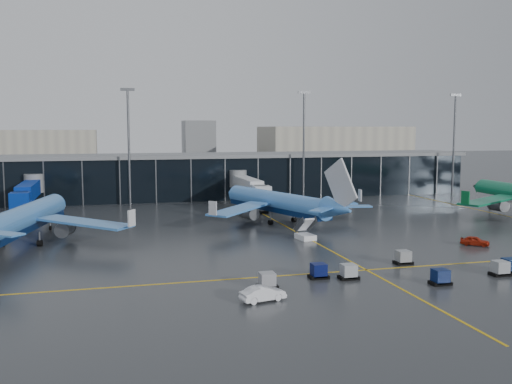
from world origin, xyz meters
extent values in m
plane|color=#282B2D|center=(0.00, 0.00, 0.00)|extent=(600.00, 600.00, 0.00)
cube|color=black|center=(0.00, 62.00, 5.00)|extent=(140.00, 16.00, 10.00)
cube|color=slate|center=(0.00, 62.00, 10.30)|extent=(142.00, 17.00, 0.80)
cylinder|color=#595B60|center=(-35.00, 53.50, 5.20)|extent=(4.00, 4.00, 4.00)
cube|color=navy|center=(-35.00, 40.00, 4.40)|extent=(3.00, 24.00, 3.00)
cylinder|color=#595B60|center=(-35.00, 32.50, 1.30)|extent=(1.00, 1.00, 2.60)
cylinder|color=#595B60|center=(10.00, 53.50, 5.20)|extent=(4.00, 4.00, 4.00)
cube|color=silver|center=(10.00, 40.00, 4.40)|extent=(3.00, 24.00, 3.00)
cylinder|color=#595B60|center=(10.00, 32.50, 1.30)|extent=(1.00, 1.00, 2.60)
cylinder|color=#595B60|center=(-15.00, 50.00, 12.50)|extent=(0.50, 0.50, 25.00)
cube|color=#595B60|center=(-15.00, 50.00, 25.20)|extent=(3.00, 0.40, 0.60)
cylinder|color=#595B60|center=(25.00, 50.00, 12.50)|extent=(0.50, 0.50, 25.00)
cube|color=#595B60|center=(25.00, 50.00, 25.20)|extent=(3.00, 0.40, 0.60)
cylinder|color=#595B60|center=(65.00, 50.00, 12.50)|extent=(0.50, 0.50, 25.00)
cube|color=#595B60|center=(65.00, 50.00, 25.20)|extent=(3.00, 0.40, 0.60)
cube|color=#B2AD99|center=(120.00, 260.00, 9.00)|extent=(90.00, 42.00, 18.00)
cube|color=#B2AD99|center=(-60.00, 280.00, 8.00)|extent=(70.00, 38.00, 16.00)
cube|color=#B2AD99|center=(40.00, 300.00, 11.00)|extent=(20.00, 20.00, 22.00)
cube|color=gold|center=(-35.00, 20.00, 0.01)|extent=(0.30, 120.00, 0.02)
cube|color=gold|center=(10.00, 20.00, 0.01)|extent=(0.30, 120.00, 0.02)
cube|color=gold|center=(55.00, 20.00, 0.01)|extent=(0.30, 120.00, 0.02)
cube|color=gold|center=(10.00, -15.00, 0.01)|extent=(220.00, 0.30, 0.02)
cube|color=black|center=(15.81, -13.39, 0.18)|extent=(2.20, 1.50, 0.36)
cube|color=gray|center=(15.81, -13.39, 0.95)|extent=(1.60, 1.50, 1.50)
cube|color=black|center=(25.81, -20.52, 0.18)|extent=(2.20, 1.50, 0.36)
cube|color=#051A45|center=(25.81, -20.52, 0.95)|extent=(1.60, 1.50, 1.50)
cube|color=black|center=(23.80, -21.31, 0.18)|extent=(2.20, 1.50, 0.36)
cube|color=#919599|center=(23.80, -21.31, 0.95)|extent=(1.60, 1.50, 1.50)
cube|color=black|center=(3.07, -17.13, 0.18)|extent=(2.20, 1.50, 0.36)
cube|color=#050E46|center=(3.07, -17.13, 0.95)|extent=(1.60, 1.50, 1.50)
cube|color=black|center=(6.23, -18.29, 0.18)|extent=(2.20, 1.50, 0.36)
cube|color=#9CA1A4|center=(6.23, -18.29, 0.95)|extent=(1.60, 1.50, 1.50)
cube|color=black|center=(-3.68, -19.57, 0.18)|extent=(2.20, 1.50, 0.36)
cube|color=gray|center=(-3.68, -19.57, 0.95)|extent=(1.60, 1.50, 1.50)
cube|color=black|center=(14.93, -22.97, 0.18)|extent=(2.20, 1.50, 0.36)
cube|color=#051441|center=(14.93, -22.97, 0.95)|extent=(1.60, 1.50, 1.50)
cube|color=white|center=(9.35, 4.79, 0.40)|extent=(2.68, 3.51, 0.80)
cube|color=white|center=(9.35, 4.79, 2.30)|extent=(2.03, 3.05, 2.29)
imported|color=#A6200C|center=(31.56, -5.85, 0.68)|extent=(4.07, 3.87, 1.37)
imported|color=white|center=(-5.32, -23.78, 0.75)|extent=(4.82, 2.58, 1.51)
camera|label=1|loc=(-19.89, -76.33, 16.91)|focal=40.00mm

